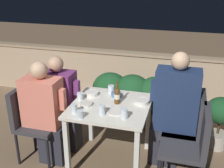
# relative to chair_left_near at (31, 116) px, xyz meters

# --- Properties ---
(ground_plane) EXTENTS (16.00, 16.00, 0.00)m
(ground_plane) POSITION_rel_chair_left_near_xyz_m (0.92, 0.14, -0.55)
(ground_plane) COLOR #7A6047
(parapet_wall) EXTENTS (9.00, 0.18, 0.86)m
(parapet_wall) POSITION_rel_chair_left_near_xyz_m (0.92, 1.88, -0.11)
(parapet_wall) COLOR tan
(parapet_wall) RESTS_ON ground_plane
(dining_table) EXTENTS (0.85, 0.85, 0.75)m
(dining_table) POSITION_rel_chair_left_near_xyz_m (0.92, 0.14, 0.10)
(dining_table) COLOR silver
(dining_table) RESTS_ON ground_plane
(planter_hedge) EXTENTS (1.19, 0.47, 0.76)m
(planter_hedge) POSITION_rel_chair_left_near_xyz_m (0.98, 1.08, -0.13)
(planter_hedge) COLOR brown
(planter_hedge) RESTS_ON ground_plane
(chair_left_near) EXTENTS (0.45, 0.45, 0.90)m
(chair_left_near) POSITION_rel_chair_left_near_xyz_m (0.00, 0.00, 0.00)
(chair_left_near) COLOR #333338
(chair_left_near) RESTS_ON ground_plane
(person_coral_top) EXTENTS (0.50, 0.26, 1.22)m
(person_coral_top) POSITION_rel_chair_left_near_xyz_m (0.20, 0.00, 0.07)
(person_coral_top) COLOR #282833
(person_coral_top) RESTS_ON ground_plane
(chair_left_far) EXTENTS (0.45, 0.45, 0.90)m
(chair_left_far) POSITION_rel_chair_left_near_xyz_m (0.05, 0.29, 0.00)
(chair_left_far) COLOR #333338
(chair_left_far) RESTS_ON ground_plane
(person_purple_stripe) EXTENTS (0.49, 0.26, 1.20)m
(person_purple_stripe) POSITION_rel_chair_left_near_xyz_m (0.25, 0.29, 0.06)
(person_purple_stripe) COLOR #282833
(person_purple_stripe) RESTS_ON ground_plane
(chair_right_near) EXTENTS (0.45, 0.45, 0.90)m
(chair_right_near) POSITION_rel_chair_left_near_xyz_m (1.82, -0.02, 0.00)
(chair_right_near) COLOR #333338
(chair_right_near) RESTS_ON ground_plane
(chair_right_far) EXTENTS (0.45, 0.45, 0.90)m
(chair_right_far) POSITION_rel_chair_left_near_xyz_m (1.78, 0.32, 0.00)
(chair_right_far) COLOR #333338
(chair_right_far) RESTS_ON ground_plane
(person_navy_jumper) EXTENTS (0.52, 0.26, 1.35)m
(person_navy_jumper) POSITION_rel_chair_left_near_xyz_m (1.59, 0.32, 0.13)
(person_navy_jumper) COLOR #282833
(person_navy_jumper) RESTS_ON ground_plane
(beer_bottle) EXTENTS (0.07, 0.07, 0.25)m
(beer_bottle) POSITION_rel_chair_left_near_xyz_m (0.98, 0.20, 0.30)
(beer_bottle) COLOR brown
(beer_bottle) RESTS_ON dining_table
(plate_0) EXTENTS (0.24, 0.24, 0.01)m
(plate_0) POSITION_rel_chair_left_near_xyz_m (1.01, 0.02, 0.21)
(plate_0) COLOR silver
(plate_0) RESTS_ON dining_table
(bowl_0) EXTENTS (0.12, 0.12, 0.05)m
(bowl_0) POSITION_rel_chair_left_near_xyz_m (0.93, 0.37, 0.23)
(bowl_0) COLOR #4C709E
(bowl_0) RESTS_ON dining_table
(bowl_1) EXTENTS (0.17, 0.17, 0.04)m
(bowl_1) POSITION_rel_chair_left_near_xyz_m (1.24, 0.28, 0.23)
(bowl_1) COLOR silver
(bowl_1) RESTS_ON dining_table
(bowl_2) EXTENTS (0.14, 0.14, 0.03)m
(bowl_2) POSITION_rel_chair_left_near_xyz_m (0.67, 0.06, 0.22)
(bowl_2) COLOR beige
(bowl_2) RESTS_ON dining_table
(bowl_3) EXTENTS (0.16, 0.16, 0.04)m
(bowl_3) POSITION_rel_chair_left_near_xyz_m (0.64, 0.33, 0.23)
(bowl_3) COLOR silver
(bowl_3) RESTS_ON dining_table
(glass_cup_0) EXTENTS (0.07, 0.07, 0.10)m
(glass_cup_0) POSITION_rel_chair_left_near_xyz_m (1.14, -0.11, 0.26)
(glass_cup_0) COLOR silver
(glass_cup_0) RESTS_ON dining_table
(glass_cup_1) EXTENTS (0.07, 0.07, 0.08)m
(glass_cup_1) POSITION_rel_chair_left_near_xyz_m (0.71, -0.22, 0.24)
(glass_cup_1) COLOR silver
(glass_cup_1) RESTS_ON dining_table
(glass_cup_2) EXTENTS (0.08, 0.08, 0.09)m
(glass_cup_2) POSITION_rel_chair_left_near_xyz_m (0.84, 0.46, 0.25)
(glass_cup_2) COLOR silver
(glass_cup_2) RESTS_ON dining_table
(glass_cup_3) EXTENTS (0.08, 0.08, 0.08)m
(glass_cup_3) POSITION_rel_chair_left_near_xyz_m (0.56, 0.18, 0.25)
(glass_cup_3) COLOR silver
(glass_cup_3) RESTS_ON dining_table
(glass_cup_4) EXTENTS (0.07, 0.07, 0.10)m
(glass_cup_4) POSITION_rel_chair_left_near_xyz_m (0.90, -0.09, 0.26)
(glass_cup_4) COLOR silver
(glass_cup_4) RESTS_ON dining_table
(glass_cup_5) EXTENTS (0.07, 0.07, 0.10)m
(glass_cup_5) POSITION_rel_chair_left_near_xyz_m (0.62, -0.14, 0.25)
(glass_cup_5) COLOR silver
(glass_cup_5) RESTS_ON dining_table
(potted_plant) EXTENTS (0.37, 0.37, 0.68)m
(potted_plant) POSITION_rel_chair_left_near_xyz_m (2.15, 0.80, -0.13)
(potted_plant) COLOR #B2A899
(potted_plant) RESTS_ON ground_plane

